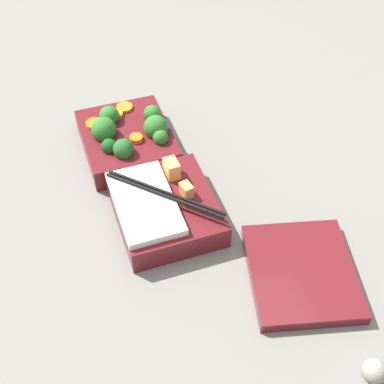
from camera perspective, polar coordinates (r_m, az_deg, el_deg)
ground_plane at (r=0.90m, az=-5.74°, el=0.64°), size 3.00×3.00×0.00m
bento_tray_vegetable at (r=0.95m, az=-6.93°, el=5.76°), size 0.18×0.15×0.07m
bento_tray_rice at (r=0.83m, az=-3.11°, el=-1.67°), size 0.18×0.15×0.07m
bento_lid at (r=0.79m, az=11.58°, el=-8.37°), size 0.20×0.19×0.02m
pebble_1 at (r=0.73m, az=18.88°, el=-17.62°), size 0.03×0.03×0.03m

